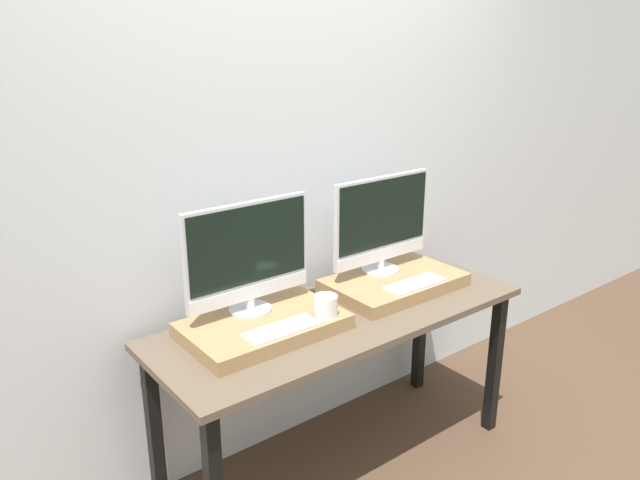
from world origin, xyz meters
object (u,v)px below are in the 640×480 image
at_px(monitor_left, 248,256).
at_px(mug, 326,306).
at_px(monitor_right, 382,222).
at_px(keyboard_right, 415,284).
at_px(keyboard_left, 282,329).

distance_m(monitor_left, mug, 0.36).
bearing_deg(monitor_right, mug, -156.07).
distance_m(monitor_left, keyboard_right, 0.78).
relative_size(mug, monitor_right, 0.17).
bearing_deg(keyboard_right, keyboard_left, 180.00).
height_order(monitor_left, monitor_right, same).
distance_m(monitor_right, keyboard_right, 0.32).
height_order(monitor_right, keyboard_right, monitor_right).
relative_size(mug, keyboard_right, 0.32).
distance_m(keyboard_left, keyboard_right, 0.71).
bearing_deg(monitor_right, keyboard_left, -162.59).
distance_m(keyboard_left, monitor_right, 0.78).
xyz_separation_m(keyboard_left, monitor_right, (0.71, 0.22, 0.23)).
xyz_separation_m(monitor_left, monitor_right, (0.71, 0.00, 0.00)).
xyz_separation_m(keyboard_left, keyboard_right, (0.71, 0.00, 0.00)).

